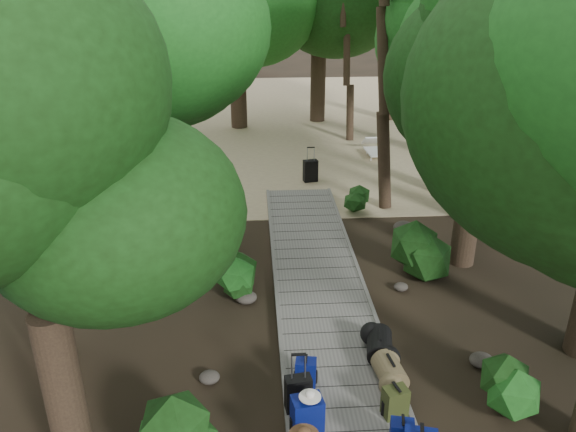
{
  "coord_description": "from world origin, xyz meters",
  "views": [
    {
      "loc": [
        -1.39,
        -9.29,
        6.49
      ],
      "look_at": [
        -0.58,
        3.03,
        1.0
      ],
      "focal_mm": 35.0,
      "sensor_mm": 36.0,
      "label": 1
    }
  ],
  "objects_px": {
    "duffel_right_black": "(380,345)",
    "sun_lounger": "(375,149)",
    "backpack_left_d": "(306,371)",
    "backpack_right_d": "(395,401)",
    "duffel_right_khaki": "(390,372)",
    "kayak": "(196,166)",
    "suitcase_on_boardwalk": "(298,394)",
    "lone_suitcase_on_sand": "(310,171)",
    "backpack_left_c": "(307,417)"
  },
  "relations": [
    {
      "from": "duffel_right_khaki",
      "to": "kayak",
      "type": "bearing_deg",
      "value": 102.75
    },
    {
      "from": "backpack_left_c",
      "to": "suitcase_on_boardwalk",
      "type": "relative_size",
      "value": 1.31
    },
    {
      "from": "backpack_left_d",
      "to": "suitcase_on_boardwalk",
      "type": "height_order",
      "value": "suitcase_on_boardwalk"
    },
    {
      "from": "duffel_right_khaki",
      "to": "suitcase_on_boardwalk",
      "type": "relative_size",
      "value": 1.06
    },
    {
      "from": "backpack_right_d",
      "to": "suitcase_on_boardwalk",
      "type": "xyz_separation_m",
      "value": [
        -1.48,
        0.2,
        0.04
      ]
    },
    {
      "from": "backpack_left_c",
      "to": "duffel_right_black",
      "type": "height_order",
      "value": "backpack_left_c"
    },
    {
      "from": "backpack_right_d",
      "to": "lone_suitcase_on_sand",
      "type": "xyz_separation_m",
      "value": [
        -0.22,
        10.73,
        -0.02
      ]
    },
    {
      "from": "backpack_right_d",
      "to": "lone_suitcase_on_sand",
      "type": "bearing_deg",
      "value": 76.62
    },
    {
      "from": "backpack_right_d",
      "to": "kayak",
      "type": "relative_size",
      "value": 0.19
    },
    {
      "from": "sun_lounger",
      "to": "lone_suitcase_on_sand",
      "type": "bearing_deg",
      "value": -140.21
    },
    {
      "from": "backpack_left_c",
      "to": "suitcase_on_boardwalk",
      "type": "distance_m",
      "value": 0.61
    },
    {
      "from": "backpack_left_c",
      "to": "suitcase_on_boardwalk",
      "type": "height_order",
      "value": "backpack_left_c"
    },
    {
      "from": "backpack_right_d",
      "to": "duffel_right_black",
      "type": "height_order",
      "value": "backpack_right_d"
    },
    {
      "from": "duffel_right_black",
      "to": "sun_lounger",
      "type": "xyz_separation_m",
      "value": [
        2.37,
        11.77,
        -0.03
      ]
    },
    {
      "from": "duffel_right_khaki",
      "to": "suitcase_on_boardwalk",
      "type": "bearing_deg",
      "value": -168.75
    },
    {
      "from": "lone_suitcase_on_sand",
      "to": "kayak",
      "type": "bearing_deg",
      "value": 149.23
    },
    {
      "from": "backpack_right_d",
      "to": "duffel_right_black",
      "type": "bearing_deg",
      "value": 72.54
    },
    {
      "from": "kayak",
      "to": "sun_lounger",
      "type": "distance_m",
      "value": 6.63
    },
    {
      "from": "backpack_left_d",
      "to": "backpack_right_d",
      "type": "bearing_deg",
      "value": -21.39
    },
    {
      "from": "backpack_left_d",
      "to": "duffel_right_black",
      "type": "xyz_separation_m",
      "value": [
        1.38,
        0.65,
        -0.04
      ]
    },
    {
      "from": "duffel_right_khaki",
      "to": "kayak",
      "type": "height_order",
      "value": "duffel_right_khaki"
    },
    {
      "from": "backpack_left_c",
      "to": "lone_suitcase_on_sand",
      "type": "bearing_deg",
      "value": 73.44
    },
    {
      "from": "duffel_right_black",
      "to": "backpack_left_d",
      "type": "bearing_deg",
      "value": -143.53
    },
    {
      "from": "backpack_left_d",
      "to": "suitcase_on_boardwalk",
      "type": "bearing_deg",
      "value": -96.16
    },
    {
      "from": "backpack_left_d",
      "to": "lone_suitcase_on_sand",
      "type": "distance_m",
      "value": 9.99
    },
    {
      "from": "kayak",
      "to": "lone_suitcase_on_sand",
      "type": "bearing_deg",
      "value": -13.75
    },
    {
      "from": "backpack_left_c",
      "to": "backpack_left_d",
      "type": "xyz_separation_m",
      "value": [
        0.1,
        1.19,
        -0.15
      ]
    },
    {
      "from": "duffel_right_black",
      "to": "lone_suitcase_on_sand",
      "type": "xyz_separation_m",
      "value": [
        -0.29,
        9.28,
        0.03
      ]
    },
    {
      "from": "backpack_left_c",
      "to": "sun_lounger",
      "type": "height_order",
      "value": "backpack_left_c"
    },
    {
      "from": "backpack_left_c",
      "to": "sun_lounger",
      "type": "xyz_separation_m",
      "value": [
        3.85,
        13.61,
        -0.21
      ]
    },
    {
      "from": "backpack_right_d",
      "to": "backpack_left_d",
      "type": "bearing_deg",
      "value": 133.95
    },
    {
      "from": "backpack_left_d",
      "to": "duffel_right_black",
      "type": "relative_size",
      "value": 0.73
    },
    {
      "from": "backpack_left_d",
      "to": "duffel_right_khaki",
      "type": "distance_m",
      "value": 1.4
    },
    {
      "from": "backpack_left_d",
      "to": "kayak",
      "type": "bearing_deg",
      "value": 113.96
    },
    {
      "from": "backpack_left_d",
      "to": "sun_lounger",
      "type": "height_order",
      "value": "backpack_left_d"
    },
    {
      "from": "suitcase_on_boardwalk",
      "to": "sun_lounger",
      "type": "relative_size",
      "value": 0.34
    },
    {
      "from": "suitcase_on_boardwalk",
      "to": "duffel_right_black",
      "type": "bearing_deg",
      "value": 30.16
    },
    {
      "from": "backpack_left_c",
      "to": "backpack_right_d",
      "type": "distance_m",
      "value": 1.46
    },
    {
      "from": "sun_lounger",
      "to": "kayak",
      "type": "bearing_deg",
      "value": -173.04
    },
    {
      "from": "backpack_left_c",
      "to": "sun_lounger",
      "type": "distance_m",
      "value": 14.15
    },
    {
      "from": "duffel_right_black",
      "to": "kayak",
      "type": "bearing_deg",
      "value": 122.79
    },
    {
      "from": "lone_suitcase_on_sand",
      "to": "sun_lounger",
      "type": "xyz_separation_m",
      "value": [
        2.67,
        2.49,
        -0.06
      ]
    },
    {
      "from": "duffel_right_black",
      "to": "sun_lounger",
      "type": "bearing_deg",
      "value": 89.99
    },
    {
      "from": "backpack_left_c",
      "to": "lone_suitcase_on_sand",
      "type": "height_order",
      "value": "backpack_left_c"
    },
    {
      "from": "backpack_left_d",
      "to": "suitcase_on_boardwalk",
      "type": "relative_size",
      "value": 0.83
    },
    {
      "from": "suitcase_on_boardwalk",
      "to": "lone_suitcase_on_sand",
      "type": "bearing_deg",
      "value": 74.6
    },
    {
      "from": "duffel_right_khaki",
      "to": "kayak",
      "type": "relative_size",
      "value": 0.23
    },
    {
      "from": "backpack_left_c",
      "to": "duffel_right_black",
      "type": "distance_m",
      "value": 2.36
    },
    {
      "from": "kayak",
      "to": "sun_lounger",
      "type": "height_order",
      "value": "sun_lounger"
    },
    {
      "from": "backpack_left_d",
      "to": "duffel_right_khaki",
      "type": "height_order",
      "value": "backpack_left_d"
    }
  ]
}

